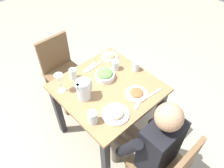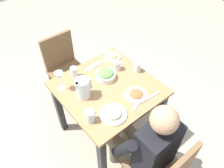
% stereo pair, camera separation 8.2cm
% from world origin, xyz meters
% --- Properties ---
extents(ground_plane, '(8.00, 8.00, 0.00)m').
position_xyz_m(ground_plane, '(0.00, 0.00, 0.00)').
color(ground_plane, '#9E937F').
extents(dining_table, '(0.84, 0.84, 0.75)m').
position_xyz_m(dining_table, '(0.00, 0.00, 0.61)').
color(dining_table, '#997047').
rests_on(dining_table, ground_plane).
extents(chair_far, '(0.40, 0.40, 0.85)m').
position_xyz_m(chair_far, '(-0.03, 0.79, 0.48)').
color(chair_far, brown).
rests_on(chair_far, ground_plane).
extents(diner_near, '(0.48, 0.53, 1.15)m').
position_xyz_m(diner_near, '(-0.08, -0.58, 0.62)').
color(diner_near, black).
rests_on(diner_near, ground_plane).
extents(water_pitcher, '(0.16, 0.12, 0.19)m').
position_xyz_m(water_pitcher, '(-0.23, 0.05, 0.84)').
color(water_pitcher, silver).
rests_on(water_pitcher, dining_table).
extents(salad_bowl, '(0.18, 0.18, 0.09)m').
position_xyz_m(salad_bowl, '(0.06, 0.11, 0.79)').
color(salad_bowl, white).
rests_on(salad_bowl, dining_table).
extents(plate_rice_curry, '(0.20, 0.20, 0.04)m').
position_xyz_m(plate_rice_curry, '(0.13, -0.23, 0.76)').
color(plate_rice_curry, white).
rests_on(plate_rice_curry, dining_table).
extents(plate_fries, '(0.17, 0.17, 0.05)m').
position_xyz_m(plate_fries, '(0.30, 0.30, 0.76)').
color(plate_fries, white).
rests_on(plate_fries, dining_table).
extents(plate_beans, '(0.23, 0.23, 0.06)m').
position_xyz_m(plate_beans, '(-0.16, -0.27, 0.76)').
color(plate_beans, white).
rests_on(plate_beans, dining_table).
extents(water_glass_near_right, '(0.07, 0.07, 0.11)m').
position_xyz_m(water_glass_near_right, '(-0.16, 0.31, 0.80)').
color(water_glass_near_right, silver).
rests_on(water_glass_near_right, dining_table).
extents(water_glass_far_right, '(0.07, 0.07, 0.09)m').
position_xyz_m(water_glass_far_right, '(0.36, -0.01, 0.79)').
color(water_glass_far_right, silver).
rests_on(water_glass_far_right, dining_table).
extents(water_glass_center, '(0.07, 0.07, 0.09)m').
position_xyz_m(water_glass_center, '(0.22, 0.13, 0.79)').
color(water_glass_center, silver).
rests_on(water_glass_center, dining_table).
extents(water_glass_near_left, '(0.08, 0.08, 0.11)m').
position_xyz_m(water_glass_near_left, '(-0.33, -0.20, 0.80)').
color(water_glass_near_left, silver).
rests_on(water_glass_near_left, dining_table).
extents(wine_glass, '(0.08, 0.08, 0.20)m').
position_xyz_m(wine_glass, '(-0.33, 0.25, 0.89)').
color(wine_glass, silver).
rests_on(wine_glass, dining_table).
extents(salt_shaker, '(0.03, 0.03, 0.05)m').
position_xyz_m(salt_shaker, '(-0.29, -0.14, 0.77)').
color(salt_shaker, white).
rests_on(salt_shaker, dining_table).
extents(fork_near, '(0.17, 0.06, 0.01)m').
position_xyz_m(fork_near, '(0.05, 0.32, 0.75)').
color(fork_near, silver).
rests_on(fork_near, dining_table).
extents(knife_near, '(0.19, 0.04, 0.01)m').
position_xyz_m(knife_near, '(0.09, 0.30, 0.75)').
color(knife_near, silver).
rests_on(knife_near, dining_table).
extents(fork_far, '(0.17, 0.08, 0.01)m').
position_xyz_m(fork_far, '(0.08, -0.31, 0.75)').
color(fork_far, silver).
rests_on(fork_far, dining_table).
extents(knife_far, '(0.19, 0.04, 0.01)m').
position_xyz_m(knife_far, '(0.24, -0.33, 0.75)').
color(knife_far, silver).
rests_on(knife_far, dining_table).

